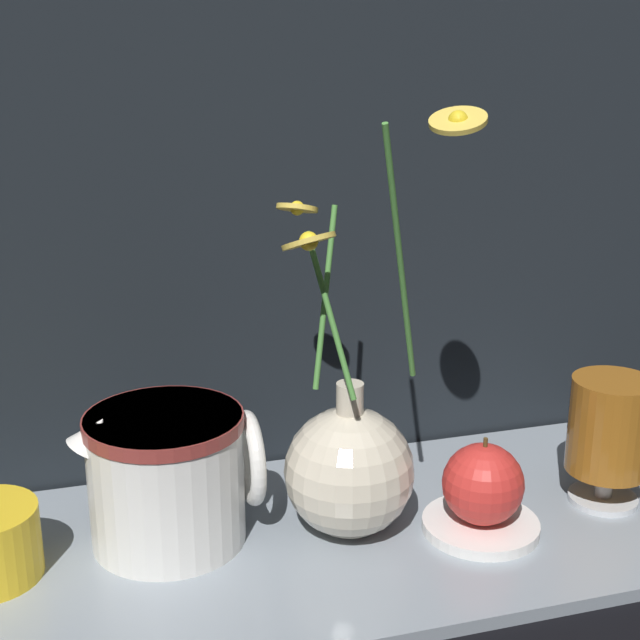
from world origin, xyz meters
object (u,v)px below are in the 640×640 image
Objects in this scene: tea_glass at (610,429)px; ceramic_pitcher at (169,472)px; orange_fruit at (483,484)px; vase_with_flowers at (349,465)px.

ceramic_pitcher is at bearing 173.22° from tea_glass.
tea_glass is at bearing 6.58° from orange_fruit.
vase_with_flowers is 0.12m from orange_fruit.
ceramic_pitcher is (-0.16, 0.03, 0.00)m from vase_with_flowers.
ceramic_pitcher is 1.30× the size of tea_glass.
ceramic_pitcher reaches higher than orange_fruit.
tea_glass reaches higher than orange_fruit.
tea_glass is (0.41, -0.05, 0.01)m from ceramic_pitcher.
ceramic_pitcher is at bearing 166.62° from orange_fruit.
vase_with_flowers reaches higher than ceramic_pitcher.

